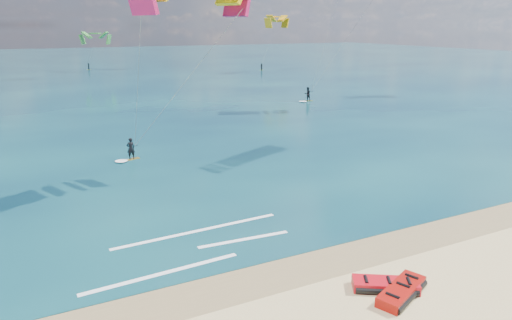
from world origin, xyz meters
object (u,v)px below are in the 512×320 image
at_px(kitesurfer_far, 335,31).
at_px(kitesurfer_main, 160,66).
at_px(packed_kite_left, 401,296).
at_px(packed_kite_mid, 385,289).

bearing_deg(kitesurfer_far, kitesurfer_main, -141.69).
xyz_separation_m(packed_kite_left, kitesurfer_far, (22.25, 36.12, 8.79)).
distance_m(packed_kite_mid, kitesurfer_main, 19.47).
bearing_deg(kitesurfer_main, packed_kite_mid, -94.74).
bearing_deg(packed_kite_left, kitesurfer_far, 35.05).
distance_m(packed_kite_left, kitesurfer_far, 43.33).
xyz_separation_m(packed_kite_left, kitesurfer_main, (-3.74, 18.41, 7.01)).
xyz_separation_m(packed_kite_left, packed_kite_mid, (-0.24, 0.59, 0.00)).
bearing_deg(packed_kite_left, kitesurfer_main, 78.14).
bearing_deg(kitesurfer_main, kitesurfer_far, 18.43).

